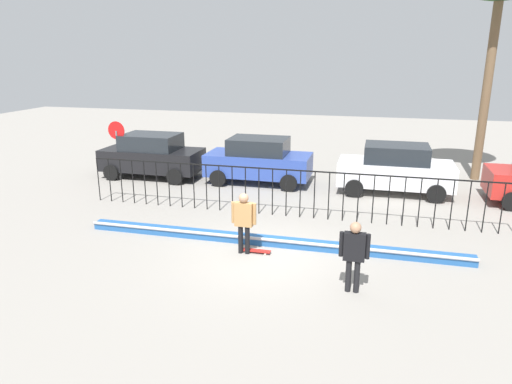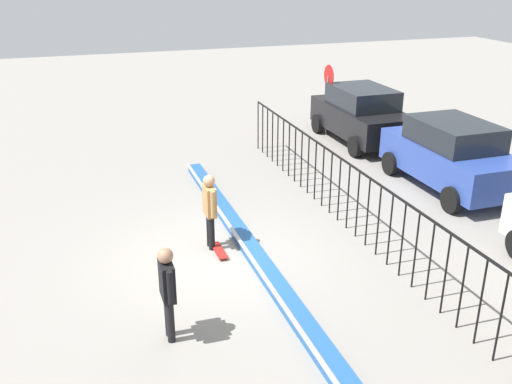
# 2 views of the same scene
# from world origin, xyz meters

# --- Properties ---
(ground_plane) EXTENTS (60.00, 60.00, 0.00)m
(ground_plane) POSITION_xyz_m (0.00, 0.00, 0.00)
(ground_plane) COLOR gray
(bowl_coping_ledge) EXTENTS (11.00, 0.40, 0.27)m
(bowl_coping_ledge) POSITION_xyz_m (0.00, 0.77, 0.12)
(bowl_coping_ledge) COLOR #235699
(bowl_coping_ledge) RESTS_ON ground
(perimeter_fence) EXTENTS (14.04, 0.04, 1.61)m
(perimeter_fence) POSITION_xyz_m (0.00, 3.32, 1.01)
(perimeter_fence) COLOR black
(perimeter_fence) RESTS_ON ground
(skateboarder) EXTENTS (0.69, 0.26, 1.70)m
(skateboarder) POSITION_xyz_m (-0.52, 0.04, 1.02)
(skateboarder) COLOR black
(skateboarder) RESTS_ON ground
(skateboard) EXTENTS (0.80, 0.20, 0.07)m
(skateboard) POSITION_xyz_m (-0.21, 0.14, 0.06)
(skateboard) COLOR #A51E19
(skateboard) RESTS_ON ground
(camera_operator) EXTENTS (0.68, 0.26, 1.69)m
(camera_operator) POSITION_xyz_m (2.46, -1.42, 1.01)
(camera_operator) COLOR black
(camera_operator) RESTS_ON ground
(parked_car_black) EXTENTS (4.30, 2.12, 1.90)m
(parked_car_black) POSITION_xyz_m (-6.64, 6.95, 0.97)
(parked_car_black) COLOR black
(parked_car_black) RESTS_ON ground
(parked_car_blue) EXTENTS (4.30, 2.12, 1.90)m
(parked_car_blue) POSITION_xyz_m (-1.92, 7.17, 0.97)
(parked_car_blue) COLOR #2D479E
(parked_car_blue) RESTS_ON ground
(stop_sign) EXTENTS (0.76, 0.07, 2.50)m
(stop_sign) POSITION_xyz_m (-7.85, 6.22, 1.62)
(stop_sign) COLOR slate
(stop_sign) RESTS_ON ground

